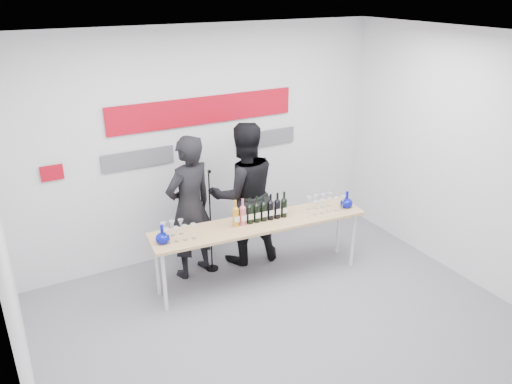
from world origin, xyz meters
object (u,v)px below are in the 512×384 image
presenter_right (244,194)px  mic_stand (211,240)px  tasting_table (260,227)px  presenter_left (190,208)px

presenter_right → mic_stand: (-0.50, -0.05, -0.52)m
tasting_table → presenter_right: 0.59m
presenter_left → presenter_right: (0.74, 0.00, 0.03)m
tasting_table → mic_stand: (-0.43, 0.50, -0.31)m
presenter_left → mic_stand: presenter_left is taller
presenter_left → presenter_right: size_ratio=0.97×
mic_stand → presenter_left: bearing=161.1°
tasting_table → presenter_left: size_ratio=1.47×
tasting_table → mic_stand: 0.73m
presenter_left → mic_stand: size_ratio=1.32×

